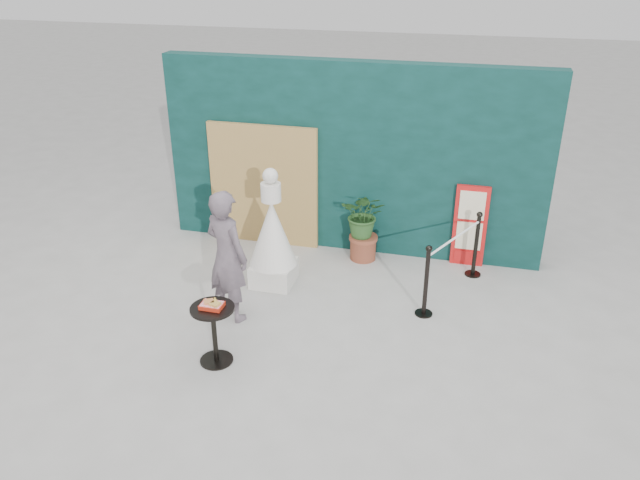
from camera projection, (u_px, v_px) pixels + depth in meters
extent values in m
plane|color=#ADAAA5|center=(295.00, 355.00, 7.61)|extent=(60.00, 60.00, 0.00)
cube|color=black|center=(352.00, 159.00, 9.71)|extent=(6.00, 0.30, 3.00)
cube|color=tan|center=(263.00, 185.00, 10.06)|extent=(1.80, 0.08, 2.00)
imported|color=#685963|center=(227.00, 256.00, 8.02)|extent=(0.78, 0.67, 1.80)
cube|color=red|center=(470.00, 226.00, 9.48)|extent=(0.50, 0.06, 1.30)
cube|color=beige|center=(472.00, 206.00, 9.30)|extent=(0.38, 0.02, 0.45)
cube|color=beige|center=(469.00, 236.00, 9.51)|extent=(0.38, 0.02, 0.45)
cube|color=red|center=(466.00, 256.00, 9.66)|extent=(0.38, 0.02, 0.18)
cube|color=silver|center=(274.00, 273.00, 9.15)|extent=(0.60, 0.60, 0.33)
cone|color=silver|center=(272.00, 233.00, 8.87)|extent=(0.69, 0.69, 0.98)
cylinder|color=white|center=(271.00, 192.00, 8.60)|extent=(0.28, 0.28, 0.26)
sphere|color=white|center=(270.00, 176.00, 8.50)|extent=(0.22, 0.22, 0.22)
cylinder|color=black|center=(217.00, 360.00, 7.50)|extent=(0.40, 0.40, 0.02)
cylinder|color=black|center=(215.00, 336.00, 7.35)|extent=(0.06, 0.06, 0.72)
cylinder|color=black|center=(212.00, 309.00, 7.19)|extent=(0.52, 0.52, 0.03)
cube|color=red|center=(212.00, 306.00, 7.17)|extent=(0.26, 0.19, 0.05)
cube|color=red|center=(212.00, 304.00, 7.16)|extent=(0.24, 0.17, 0.00)
cube|color=#D9904F|center=(209.00, 302.00, 7.17)|extent=(0.15, 0.14, 0.02)
cube|color=gold|center=(215.00, 304.00, 7.12)|extent=(0.13, 0.13, 0.02)
cone|color=gold|center=(215.00, 299.00, 7.18)|extent=(0.06, 0.06, 0.06)
cylinder|color=brown|center=(363.00, 249.00, 9.85)|extent=(0.40, 0.40, 0.34)
cylinder|color=#974F31|center=(363.00, 238.00, 9.77)|extent=(0.45, 0.45, 0.06)
imported|color=#274F22|center=(364.00, 214.00, 9.59)|extent=(0.67, 0.58, 0.74)
cylinder|color=black|center=(424.00, 313.00, 8.44)|extent=(0.24, 0.24, 0.02)
cylinder|color=black|center=(426.00, 283.00, 8.24)|extent=(0.06, 0.06, 0.96)
sphere|color=black|center=(429.00, 249.00, 8.01)|extent=(0.09, 0.09, 0.09)
cylinder|color=black|center=(473.00, 274.00, 9.44)|extent=(0.24, 0.24, 0.02)
cylinder|color=black|center=(476.00, 246.00, 9.23)|extent=(0.06, 0.06, 0.96)
sphere|color=black|center=(480.00, 215.00, 9.01)|extent=(0.09, 0.09, 0.09)
cylinder|color=white|center=(455.00, 238.00, 8.56)|extent=(0.63, 1.31, 0.03)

